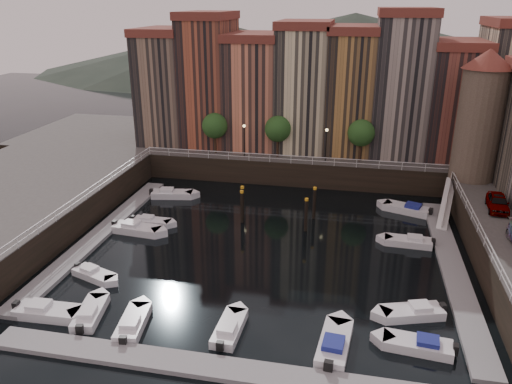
% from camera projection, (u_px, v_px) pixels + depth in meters
% --- Properties ---
extents(ground, '(200.00, 200.00, 0.00)m').
position_uv_depth(ground, '(266.00, 246.00, 46.22)').
color(ground, black).
rests_on(ground, ground).
extents(quay_far, '(80.00, 20.00, 3.00)m').
position_uv_depth(quay_far, '(300.00, 152.00, 69.44)').
color(quay_far, black).
rests_on(quay_far, ground).
extents(dock_left, '(2.00, 28.00, 0.35)m').
position_uv_depth(dock_left, '(100.00, 233.00, 48.28)').
color(dock_left, gray).
rests_on(dock_left, ground).
extents(dock_right, '(2.00, 28.00, 0.35)m').
position_uv_depth(dock_right, '(452.00, 267.00, 42.20)').
color(dock_right, gray).
rests_on(dock_right, ground).
extents(dock_near, '(30.00, 2.00, 0.35)m').
position_uv_depth(dock_near, '(216.00, 368.00, 30.62)').
color(dock_near, gray).
rests_on(dock_near, ground).
extents(mountains, '(145.00, 100.00, 18.00)m').
position_uv_depth(mountains, '(342.00, 50.00, 143.59)').
color(mountains, '#2D382D').
rests_on(mountains, ground).
extents(far_terrace, '(48.70, 10.30, 17.50)m').
position_uv_depth(far_terrace, '(326.00, 87.00, 63.14)').
color(far_terrace, '#7F6651').
rests_on(far_terrace, quay_far).
extents(corner_tower, '(5.20, 5.20, 13.80)m').
position_uv_depth(corner_tower, '(480.00, 114.00, 52.05)').
color(corner_tower, '#6B5B4C').
rests_on(corner_tower, quay_right).
extents(promenade_trees, '(21.20, 3.20, 5.20)m').
position_uv_depth(promenade_trees, '(283.00, 129.00, 60.74)').
color(promenade_trees, black).
rests_on(promenade_trees, quay_far).
extents(street_lamps, '(10.36, 0.36, 4.18)m').
position_uv_depth(street_lamps, '(285.00, 137.00, 60.01)').
color(street_lamps, black).
rests_on(street_lamps, quay_far).
extents(railings, '(36.08, 34.04, 0.52)m').
position_uv_depth(railings, '(276.00, 189.00, 49.32)').
color(railings, white).
rests_on(railings, ground).
extents(gangway, '(2.78, 8.32, 3.73)m').
position_uv_depth(gangway, '(447.00, 201.00, 51.46)').
color(gangway, white).
rests_on(gangway, ground).
extents(mooring_pilings, '(7.69, 3.55, 3.78)m').
position_uv_depth(mooring_pilings, '(276.00, 207.00, 50.58)').
color(mooring_pilings, black).
rests_on(mooring_pilings, ground).
extents(boat_left_0, '(5.02, 1.99, 1.14)m').
position_uv_depth(boat_left_0, '(46.00, 312.00, 35.81)').
color(boat_left_0, silver).
rests_on(boat_left_0, ground).
extents(boat_left_1, '(4.16, 2.70, 0.94)m').
position_uv_depth(boat_left_1, '(94.00, 274.00, 40.85)').
color(boat_left_1, silver).
rests_on(boat_left_1, ground).
extents(boat_left_2, '(5.12, 2.24, 1.16)m').
position_uv_depth(boat_left_2, '(136.00, 229.00, 48.74)').
color(boat_left_2, silver).
rests_on(boat_left_2, ground).
extents(boat_left_3, '(4.15, 1.61, 0.95)m').
position_uv_depth(boat_left_3, '(151.00, 222.00, 50.52)').
color(boat_left_3, silver).
rests_on(boat_left_3, ground).
extents(boat_left_4, '(5.06, 2.54, 1.14)m').
position_uv_depth(boat_left_4, '(171.00, 194.00, 57.52)').
color(boat_left_4, silver).
rests_on(boat_left_4, ground).
extents(boat_right_0, '(4.75, 2.13, 1.07)m').
position_uv_depth(boat_right_0, '(419.00, 345.00, 32.36)').
color(boat_right_0, silver).
rests_on(boat_right_0, ground).
extents(boat_right_1, '(4.83, 3.01, 1.08)m').
position_uv_depth(boat_right_1, '(413.00, 312.00, 35.78)').
color(boat_right_1, silver).
rests_on(boat_right_1, ground).
extents(boat_right_3, '(4.55, 1.85, 1.04)m').
position_uv_depth(boat_right_3, '(409.00, 242.00, 46.27)').
color(boat_right_3, silver).
rests_on(boat_right_3, ground).
extents(boat_right_4, '(5.18, 3.37, 1.17)m').
position_uv_depth(boat_right_4, '(408.00, 209.00, 53.36)').
color(boat_right_4, silver).
rests_on(boat_right_4, ground).
extents(boat_near_0, '(2.38, 4.58, 1.03)m').
position_uv_depth(boat_near_0, '(90.00, 313.00, 35.67)').
color(boat_near_0, silver).
rests_on(boat_near_0, ground).
extents(boat_near_1, '(2.26, 4.65, 1.05)m').
position_uv_depth(boat_near_1, '(133.00, 323.00, 34.54)').
color(boat_near_1, silver).
rests_on(boat_near_1, ground).
extents(boat_near_2, '(1.74, 4.47, 1.02)m').
position_uv_depth(boat_near_2, '(229.00, 329.00, 33.98)').
color(boat_near_2, silver).
rests_on(boat_near_2, ground).
extents(boat_near_3, '(2.33, 5.28, 1.19)m').
position_uv_depth(boat_near_3, '(334.00, 345.00, 32.35)').
color(boat_near_3, silver).
rests_on(boat_near_3, ground).
extents(car_a, '(2.17, 4.52, 1.49)m').
position_uv_depth(car_a, '(498.00, 203.00, 46.07)').
color(car_a, gray).
rests_on(car_a, quay_right).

